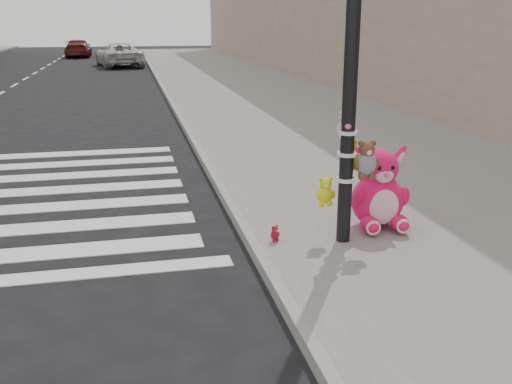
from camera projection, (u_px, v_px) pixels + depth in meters
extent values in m
plane|color=black|center=(118.00, 363.00, 4.60)|extent=(120.00, 120.00, 0.00)
cube|color=slate|center=(317.00, 123.00, 14.96)|extent=(7.00, 80.00, 0.14)
cube|color=gray|center=(185.00, 128.00, 14.25)|extent=(0.12, 80.00, 0.15)
cylinder|color=black|center=(351.00, 69.00, 6.20)|extent=(0.16, 0.16, 4.00)
cylinder|color=white|center=(346.00, 179.00, 6.56)|extent=(0.22, 0.22, 0.04)
cylinder|color=white|center=(347.00, 154.00, 6.48)|extent=(0.22, 0.22, 0.04)
cylinder|color=white|center=(348.00, 132.00, 6.41)|extent=(0.22, 0.22, 0.04)
ellipsoid|color=#FF1566|center=(370.00, 227.00, 6.94)|extent=(0.25, 0.37, 0.19)
ellipsoid|color=#FF1566|center=(400.00, 225.00, 7.00)|extent=(0.25, 0.37, 0.19)
ellipsoid|color=#FF1566|center=(377.00, 200.00, 7.18)|extent=(0.72, 0.62, 0.68)
ellipsoid|color=#F9BFD1|center=(384.00, 207.00, 6.97)|extent=(0.39, 0.16, 0.45)
sphere|color=#FF1566|center=(380.00, 167.00, 7.06)|extent=(0.50, 0.50, 0.47)
ellipsoid|color=#FF1566|center=(363.00, 162.00, 7.03)|extent=(0.33, 0.12, 0.47)
ellipsoid|color=#FF1566|center=(396.00, 161.00, 7.09)|extent=(0.33, 0.12, 0.47)
imported|color=silver|center=(119.00, 55.00, 33.77)|extent=(3.07, 5.26, 1.38)
imported|color=#5C1B1A|center=(78.00, 48.00, 42.51)|extent=(1.82, 4.41, 1.28)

